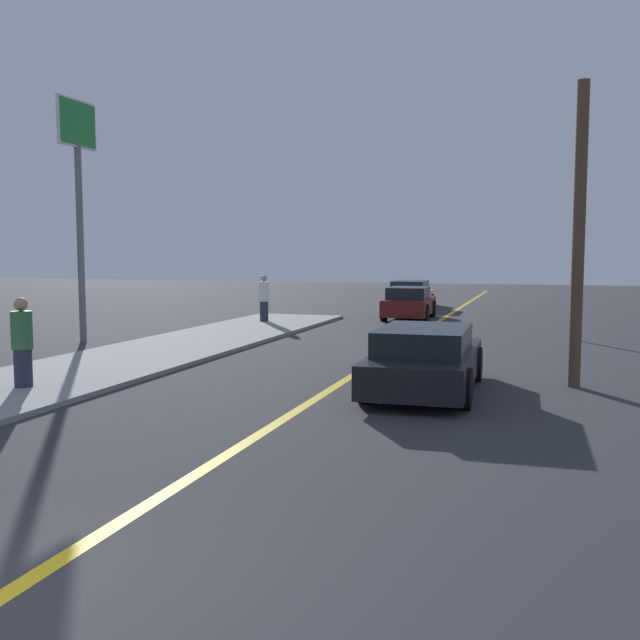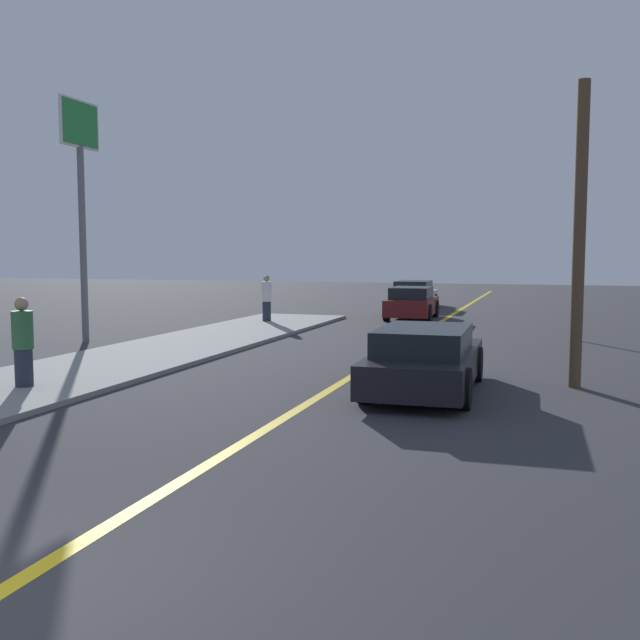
{
  "view_description": "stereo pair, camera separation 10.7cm",
  "coord_description": "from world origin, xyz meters",
  "px_view_note": "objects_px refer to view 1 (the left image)",
  "views": [
    {
      "loc": [
        3.92,
        -4.01,
        2.64
      ],
      "look_at": [
        -0.3,
        9.38,
        1.33
      ],
      "focal_mm": 40.0,
      "sensor_mm": 36.0,
      "label": 1
    },
    {
      "loc": [
        4.03,
        -3.98,
        2.64
      ],
      "look_at": [
        -0.3,
        9.38,
        1.33
      ],
      "focal_mm": 40.0,
      "sensor_mm": 36.0,
      "label": 2
    }
  ],
  "objects_px": {
    "car_ahead_center": "(409,303)",
    "pedestrian_far_standing": "(264,298)",
    "utility_pole": "(579,236)",
    "car_near_right_lane": "(425,360)",
    "pedestrian_mid_group": "(22,343)",
    "traffic_light": "(575,261)",
    "car_far_distant": "(411,295)",
    "roadside_sign": "(78,166)"
  },
  "relations": [
    {
      "from": "car_ahead_center",
      "to": "pedestrian_mid_group",
      "type": "relative_size",
      "value": 2.34
    },
    {
      "from": "car_far_distant",
      "to": "pedestrian_mid_group",
      "type": "relative_size",
      "value": 2.54
    },
    {
      "from": "traffic_light",
      "to": "utility_pole",
      "type": "distance_m",
      "value": 8.17
    },
    {
      "from": "car_near_right_lane",
      "to": "pedestrian_far_standing",
      "type": "xyz_separation_m",
      "value": [
        -7.95,
        11.5,
        0.34
      ]
    },
    {
      "from": "car_near_right_lane",
      "to": "traffic_light",
      "type": "height_order",
      "value": "traffic_light"
    },
    {
      "from": "car_far_distant",
      "to": "roadside_sign",
      "type": "distance_m",
      "value": 18.75
    },
    {
      "from": "roadside_sign",
      "to": "utility_pole",
      "type": "relative_size",
      "value": 1.2
    },
    {
      "from": "car_near_right_lane",
      "to": "utility_pole",
      "type": "bearing_deg",
      "value": 25.91
    },
    {
      "from": "traffic_light",
      "to": "car_far_distant",
      "type": "bearing_deg",
      "value": 121.03
    },
    {
      "from": "car_far_distant",
      "to": "pedestrian_mid_group",
      "type": "xyz_separation_m",
      "value": [
        -3.14,
        -23.82,
        0.32
      ]
    },
    {
      "from": "roadside_sign",
      "to": "car_far_distant",
      "type": "bearing_deg",
      "value": 67.86
    },
    {
      "from": "car_ahead_center",
      "to": "car_far_distant",
      "type": "xyz_separation_m",
      "value": [
        -1.09,
        6.37,
        -0.01
      ]
    },
    {
      "from": "car_far_distant",
      "to": "utility_pole",
      "type": "bearing_deg",
      "value": -72.48
    },
    {
      "from": "car_near_right_lane",
      "to": "pedestrian_far_standing",
      "type": "bearing_deg",
      "value": 123.29
    },
    {
      "from": "car_near_right_lane",
      "to": "car_far_distant",
      "type": "height_order",
      "value": "car_far_distant"
    },
    {
      "from": "car_ahead_center",
      "to": "traffic_light",
      "type": "relative_size",
      "value": 1.01
    },
    {
      "from": "car_near_right_lane",
      "to": "utility_pole",
      "type": "xyz_separation_m",
      "value": [
        2.75,
        1.42,
        2.36
      ]
    },
    {
      "from": "pedestrian_mid_group",
      "to": "utility_pole",
      "type": "distance_m",
      "value": 10.93
    },
    {
      "from": "car_near_right_lane",
      "to": "car_far_distant",
      "type": "bearing_deg",
      "value": 99.63
    },
    {
      "from": "car_ahead_center",
      "to": "utility_pole",
      "type": "bearing_deg",
      "value": -69.17
    },
    {
      "from": "pedestrian_far_standing",
      "to": "car_near_right_lane",
      "type": "bearing_deg",
      "value": -55.33
    },
    {
      "from": "car_near_right_lane",
      "to": "car_far_distant",
      "type": "xyz_separation_m",
      "value": [
        -4.19,
        21.51,
        0.01
      ]
    },
    {
      "from": "pedestrian_far_standing",
      "to": "traffic_light",
      "type": "height_order",
      "value": "traffic_light"
    },
    {
      "from": "utility_pole",
      "to": "traffic_light",
      "type": "bearing_deg",
      "value": 88.23
    },
    {
      "from": "car_far_distant",
      "to": "roadside_sign",
      "type": "bearing_deg",
      "value": -113.65
    },
    {
      "from": "car_far_distant",
      "to": "traffic_light",
      "type": "height_order",
      "value": "traffic_light"
    },
    {
      "from": "roadside_sign",
      "to": "utility_pole",
      "type": "distance_m",
      "value": 14.34
    },
    {
      "from": "car_ahead_center",
      "to": "pedestrian_far_standing",
      "type": "bearing_deg",
      "value": -145.36
    },
    {
      "from": "pedestrian_mid_group",
      "to": "roadside_sign",
      "type": "relative_size",
      "value": 0.24
    },
    {
      "from": "car_near_right_lane",
      "to": "car_ahead_center",
      "type": "xyz_separation_m",
      "value": [
        -3.09,
        15.14,
        0.02
      ]
    },
    {
      "from": "car_near_right_lane",
      "to": "utility_pole",
      "type": "distance_m",
      "value": 3.89
    },
    {
      "from": "utility_pole",
      "to": "pedestrian_mid_group",
      "type": "bearing_deg",
      "value": -159.67
    },
    {
      "from": "pedestrian_mid_group",
      "to": "utility_pole",
      "type": "height_order",
      "value": "utility_pole"
    },
    {
      "from": "traffic_light",
      "to": "pedestrian_mid_group",
      "type": "bearing_deg",
      "value": -131.0
    },
    {
      "from": "car_ahead_center",
      "to": "traffic_light",
      "type": "height_order",
      "value": "traffic_light"
    },
    {
      "from": "roadside_sign",
      "to": "traffic_light",
      "type": "bearing_deg",
      "value": 19.22
    },
    {
      "from": "roadside_sign",
      "to": "car_ahead_center",
      "type": "bearing_deg",
      "value": 52.81
    },
    {
      "from": "car_ahead_center",
      "to": "car_far_distant",
      "type": "distance_m",
      "value": 6.46
    },
    {
      "from": "car_ahead_center",
      "to": "traffic_light",
      "type": "distance_m",
      "value": 8.45
    },
    {
      "from": "car_ahead_center",
      "to": "utility_pole",
      "type": "height_order",
      "value": "utility_pole"
    },
    {
      "from": "pedestrian_far_standing",
      "to": "roadside_sign",
      "type": "height_order",
      "value": "roadside_sign"
    },
    {
      "from": "car_ahead_center",
      "to": "roadside_sign",
      "type": "xyz_separation_m",
      "value": [
        -7.94,
        -10.47,
        4.58
      ]
    }
  ]
}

